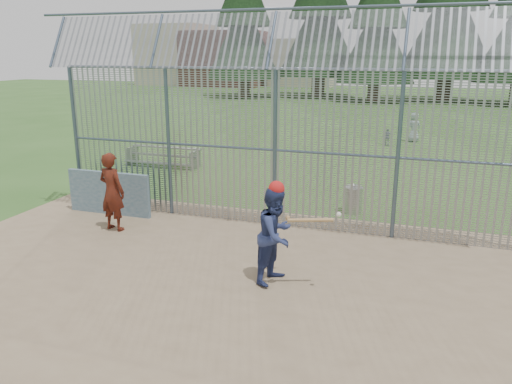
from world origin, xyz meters
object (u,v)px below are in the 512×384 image
(batter, at_px, (276,235))
(onlooker, at_px, (112,192))
(bleacher, at_px, (163,156))
(trash_can, at_px, (353,199))
(dugout_wall, at_px, (109,193))

(batter, distance_m, onlooker, 4.97)
(batter, distance_m, bleacher, 11.15)
(trash_can, bearing_deg, onlooker, -148.52)
(onlooker, bearing_deg, batter, 171.27)
(batter, distance_m, trash_can, 5.04)
(dugout_wall, height_order, trash_can, dugout_wall)
(dugout_wall, height_order, onlooker, onlooker)
(dugout_wall, relative_size, bleacher, 0.83)
(onlooker, bearing_deg, bleacher, -61.57)
(dugout_wall, distance_m, batter, 6.16)
(dugout_wall, distance_m, trash_can, 6.82)
(dugout_wall, bearing_deg, trash_can, 20.03)
(dugout_wall, bearing_deg, onlooker, -51.32)
(dugout_wall, distance_m, bleacher, 6.14)
(batter, xyz_separation_m, trash_can, (0.83, 4.93, -0.59))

